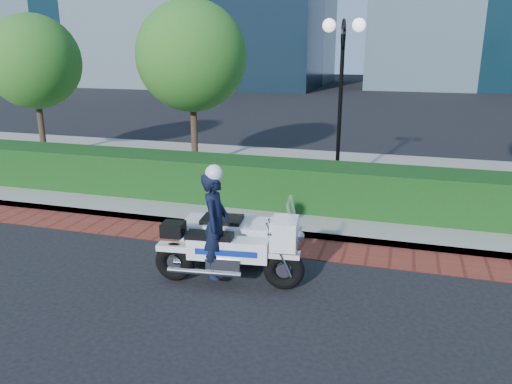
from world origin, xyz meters
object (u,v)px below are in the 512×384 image
(tree_a, at_px, (33,62))
(tree_b, at_px, (192,56))
(police_motorcycle, at_px, (227,237))
(lamppost, at_px, (341,79))

(tree_a, relative_size, tree_b, 0.94)
(tree_b, xyz_separation_m, police_motorcycle, (3.36, -6.50, -2.75))
(tree_a, height_order, police_motorcycle, tree_a)
(police_motorcycle, bearing_deg, lamppost, 71.05)
(lamppost, distance_m, police_motorcycle, 5.79)
(lamppost, relative_size, tree_b, 0.86)
(tree_a, height_order, tree_b, tree_b)
(tree_b, relative_size, police_motorcycle, 1.98)
(tree_b, bearing_deg, police_motorcycle, -62.66)
(lamppost, bearing_deg, police_motorcycle, -102.34)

